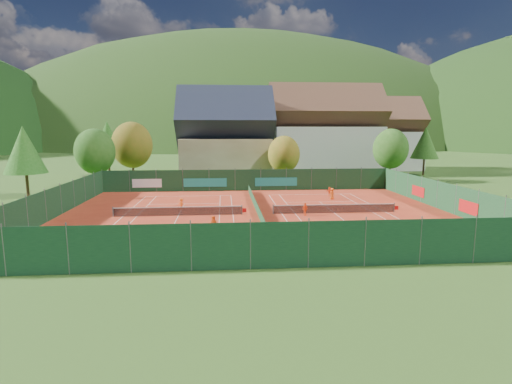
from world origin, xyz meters
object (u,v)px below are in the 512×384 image
object	(u,v)px
player_left_mid	(214,225)
player_left_far	(181,204)
player_left_near	(165,239)
ball_hopper	(425,234)
player_right_far_a	(332,194)
player_right_far_b	(330,192)
chalet	(226,141)
hotel_block_b	(379,138)
player_right_near	(305,209)
hotel_block_a	(325,135)

from	to	relation	value
player_left_mid	player_left_far	world-z (taller)	player_left_mid
player_left_near	player_left_mid	size ratio (longest dim) A/B	0.82
ball_hopper	player_left_far	distance (m)	24.40
player_right_far_a	player_left_far	bearing A→B (deg)	-18.26
player_right_far_a	player_right_far_b	size ratio (longest dim) A/B	1.21
chalet	hotel_block_b	world-z (taller)	chalet
player_left_mid	player_right_far_a	distance (m)	20.85
hotel_block_b	ball_hopper	xyz separation A→B (m)	(-17.87, -54.92, -6.06)
player_left_near	player_left_mid	world-z (taller)	player_left_mid
player_right_near	player_right_far_a	xyz separation A→B (m)	(5.20, 8.85, 0.06)
player_right_near	player_left_far	bearing A→B (deg)	122.26
player_right_near	player_right_far_a	size ratio (longest dim) A/B	0.92
chalet	ball_hopper	size ratio (longest dim) A/B	20.25
hotel_block_a	player_left_mid	xyz separation A→B (m)	(-20.29, -43.35, -6.62)
player_right_near	player_right_far_b	world-z (taller)	player_right_near
hotel_block_a	player_right_near	xyz separation A→B (m)	(-11.28, -36.94, -6.72)
player_left_far	hotel_block_b	bearing A→B (deg)	-105.63
hotel_block_a	player_left_near	distance (m)	53.06
player_right_near	player_right_far_b	xyz separation A→B (m)	(5.54, 11.29, -0.07)
player_left_mid	player_right_far_a	bearing A→B (deg)	75.12
player_left_near	player_right_far_b	bearing A→B (deg)	32.80
chalet	player_right_near	distance (m)	32.44
hotel_block_a	ball_hopper	xyz separation A→B (m)	(-3.87, -46.92, -6.83)
player_right_far_b	hotel_block_b	bearing A→B (deg)	-132.22
player_right_far_b	player_right_far_a	bearing A→B (deg)	70.18
ball_hopper	hotel_block_b	bearing A→B (deg)	71.98
hotel_block_a	player_right_near	bearing A→B (deg)	-106.98
ball_hopper	player_right_far_b	world-z (taller)	player_right_far_b
player_right_far_a	player_right_far_b	bearing A→B (deg)	-131.92
player_left_far	player_right_far_a	xyz separation A→B (m)	(17.89, 5.02, 0.08)
player_right_far_b	hotel_block_a	bearing A→B (deg)	-114.44
hotel_block_a	player_right_near	size ratio (longest dim) A/B	16.27
player_left_far	player_right_far_a	distance (m)	18.58
player_right_near	hotel_block_a	bearing A→B (deg)	32.09
player_left_mid	player_right_far_b	bearing A→B (deg)	78.65
player_right_far_b	player_right_near	bearing A→B (deg)	52.04
hotel_block_b	player_right_far_b	bearing A→B (deg)	-120.40
ball_hopper	player_right_far_b	size ratio (longest dim) A/B	0.67
player_left_far	player_right_far_b	distance (m)	19.70
player_left_far	player_left_near	bearing A→B (deg)	117.95
hotel_block_b	player_right_far_a	distance (m)	41.72
player_left_mid	player_left_near	bearing A→B (deg)	-106.04
chalet	player_right_near	world-z (taller)	chalet
hotel_block_b	player_left_mid	bearing A→B (deg)	-123.74
player_left_mid	player_right_far_b	distance (m)	22.91
hotel_block_b	player_right_far_a	bearing A→B (deg)	-119.10
chalet	hotel_block_b	xyz separation A→B (m)	(33.00, 14.00, -0.01)
hotel_block_a	player_left_near	bearing A→B (deg)	-116.86
player_left_far	player_right_near	xyz separation A→B (m)	(12.70, -3.84, 0.02)
chalet	player_right_far_b	bearing A→B (deg)	-55.99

